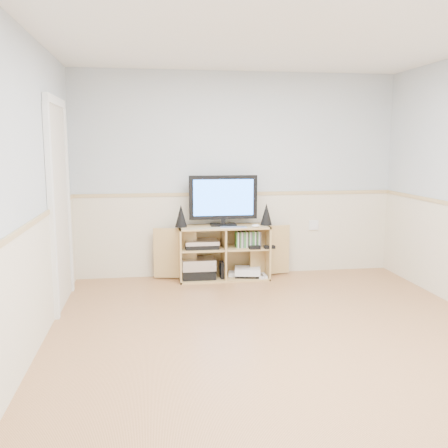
{
  "coord_description": "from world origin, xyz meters",
  "views": [
    {
      "loc": [
        -1.08,
        -3.86,
        1.62
      ],
      "look_at": [
        -0.32,
        1.2,
        0.81
      ],
      "focal_mm": 40.0,
      "sensor_mm": 36.0,
      "label": 1
    }
  ],
  "objects_px": {
    "monitor": "(223,199)",
    "game_consoles": "(247,272)",
    "keyboard": "(234,227)",
    "media_cabinet": "(223,251)"
  },
  "relations": [
    {
      "from": "monitor",
      "to": "game_consoles",
      "type": "distance_m",
      "value": 0.95
    },
    {
      "from": "keyboard",
      "to": "game_consoles",
      "type": "distance_m",
      "value": 0.63
    },
    {
      "from": "monitor",
      "to": "media_cabinet",
      "type": "bearing_deg",
      "value": 90.0
    },
    {
      "from": "game_consoles",
      "to": "keyboard",
      "type": "bearing_deg",
      "value": -145.45
    },
    {
      "from": "monitor",
      "to": "keyboard",
      "type": "distance_m",
      "value": 0.39
    },
    {
      "from": "keyboard",
      "to": "game_consoles",
      "type": "height_order",
      "value": "keyboard"
    },
    {
      "from": "keyboard",
      "to": "game_consoles",
      "type": "xyz_separation_m",
      "value": [
        0.18,
        0.13,
        -0.59
      ]
    },
    {
      "from": "media_cabinet",
      "to": "game_consoles",
      "type": "distance_m",
      "value": 0.39
    },
    {
      "from": "media_cabinet",
      "to": "monitor",
      "type": "relative_size",
      "value": 2.05
    },
    {
      "from": "keyboard",
      "to": "media_cabinet",
      "type": "bearing_deg",
      "value": 121.34
    }
  ]
}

